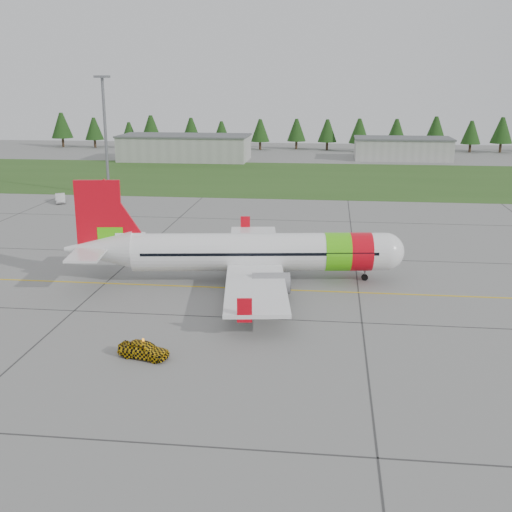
# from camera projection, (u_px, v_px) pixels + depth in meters

# --- Properties ---
(ground) EXTENTS (320.00, 320.00, 0.00)m
(ground) POSITION_uv_depth(u_px,v_px,m) (243.00, 318.00, 54.54)
(ground) COLOR gray
(ground) RESTS_ON ground
(aircraft) EXTENTS (33.81, 31.41, 10.26)m
(aircraft) POSITION_uv_depth(u_px,v_px,m) (251.00, 252.00, 63.94)
(aircraft) COLOR white
(aircraft) RESTS_ON ground
(follow_me_car) EXTENTS (1.63, 1.80, 3.80)m
(follow_me_car) POSITION_uv_depth(u_px,v_px,m) (143.00, 333.00, 46.23)
(follow_me_car) COLOR yellow
(follow_me_car) RESTS_ON ground
(service_van) EXTENTS (2.01, 1.96, 4.42)m
(service_van) POSITION_uv_depth(u_px,v_px,m) (60.00, 189.00, 105.88)
(service_van) COLOR silver
(service_van) RESTS_ON ground
(grass_strip) EXTENTS (320.00, 50.00, 0.03)m
(grass_strip) POSITION_uv_depth(u_px,v_px,m) (297.00, 178.00, 133.10)
(grass_strip) COLOR #30561E
(grass_strip) RESTS_ON ground
(taxi_guideline) EXTENTS (120.00, 0.25, 0.02)m
(taxi_guideline) POSITION_uv_depth(u_px,v_px,m) (255.00, 289.00, 62.20)
(taxi_guideline) COLOR gold
(taxi_guideline) RESTS_ON ground
(hangar_west) EXTENTS (32.00, 14.00, 6.00)m
(hangar_west) POSITION_uv_depth(u_px,v_px,m) (185.00, 148.00, 162.51)
(hangar_west) COLOR #A8A8A3
(hangar_west) RESTS_ON ground
(hangar_east) EXTENTS (24.00, 12.00, 5.20)m
(hangar_east) POSITION_uv_depth(u_px,v_px,m) (402.00, 149.00, 164.08)
(hangar_east) COLOR #A8A8A3
(hangar_east) RESTS_ON ground
(floodlight_mast) EXTENTS (0.50, 0.50, 20.00)m
(floodlight_mast) POSITION_uv_depth(u_px,v_px,m) (106.00, 138.00, 111.08)
(floodlight_mast) COLOR slate
(floodlight_mast) RESTS_ON ground
(treeline) EXTENTS (160.00, 8.00, 10.00)m
(treeline) POSITION_uv_depth(u_px,v_px,m) (308.00, 133.00, 185.43)
(treeline) COLOR #1C3F14
(treeline) RESTS_ON ground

